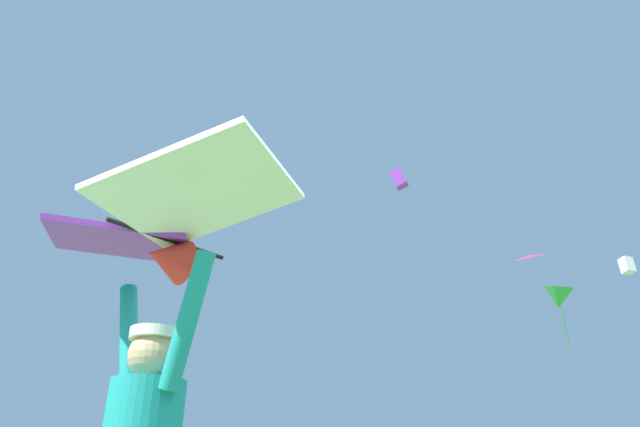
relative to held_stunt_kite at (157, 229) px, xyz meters
name	(u,v)px	position (x,y,z in m)	size (l,w,h in m)	color
held_stunt_kite	(157,229)	(0.00, 0.00, 0.00)	(1.78, 1.10, 0.40)	black
distant_kite_white_overhead_distant	(627,266)	(1.27, 33.23, 10.66)	(0.84, 0.93, 1.03)	white
distant_kite_green_low_left	(559,298)	(-1.38, 23.21, 6.35)	(1.74, 1.69, 2.84)	green
distant_kite_magenta_far_center	(529,256)	(-0.23, 11.45, 3.92)	(0.55, 0.52, 0.26)	#DB2393
distant_kite_purple_high_right	(399,179)	(-4.79, 14.59, 9.12)	(0.71, 0.60, 0.81)	purple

